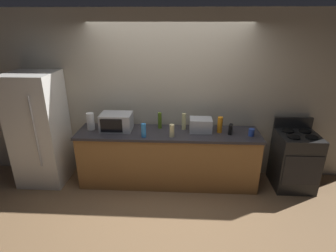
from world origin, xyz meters
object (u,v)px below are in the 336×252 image
bottle_hand_soap (172,131)px  bottle_dish_soap (220,125)px  refrigerator (40,129)px  bottle_vinegar (184,121)px  paper_towel_roll (91,121)px  bottle_olive_oil (160,121)px  toaster_oven (201,125)px  cordless_phone (231,129)px  bottle_spray_cleaner (144,130)px  mug_blue (251,132)px  stove_range (294,160)px  microwave (116,122)px

bottle_hand_soap → bottle_dish_soap: (0.73, 0.21, 0.03)m
refrigerator → bottle_vinegar: 2.30m
paper_towel_roll → bottle_olive_oil: 1.09m
bottle_dish_soap → toaster_oven: bearing=175.0°
cordless_phone → bottle_spray_cleaner: bearing=-153.3°
bottle_hand_soap → mug_blue: (1.19, 0.09, -0.04)m
refrigerator → toaster_oven: refrigerator is taller
toaster_oven → bottle_dish_soap: 0.29m
cordless_phone → bottle_dish_soap: size_ratio=0.60×
refrigerator → mug_blue: size_ratio=16.59×
toaster_oven → mug_blue: bearing=-10.4°
bottle_spray_cleaner → bottle_vinegar: bearing=29.4°
paper_towel_roll → toaster_oven: bearing=0.3°
stove_range → cordless_phone: size_ratio=7.20×
stove_range → bottle_dish_soap: bearing=178.3°
microwave → bottle_vinegar: bearing=4.5°
bottle_olive_oil → paper_towel_roll: bearing=-174.5°
refrigerator → paper_towel_roll: bearing=3.5°
bottle_hand_soap → bottle_olive_oil: bearing=122.2°
mug_blue → bottle_spray_cleaner: bearing=-175.5°
bottle_dish_soap → mug_blue: size_ratio=2.29×
paper_towel_roll → bottle_vinegar: bearing=3.1°
bottle_hand_soap → bottle_olive_oil: size_ratio=0.74×
refrigerator → microwave: size_ratio=3.75×
bottle_vinegar → mug_blue: (1.01, -0.21, -0.08)m
paper_towel_roll → mug_blue: (2.48, -0.13, -0.08)m
bottle_hand_soap → bottle_spray_cleaner: size_ratio=0.93×
refrigerator → bottle_olive_oil: 1.92m
refrigerator → mug_blue: refrigerator is taller
paper_towel_roll → bottle_olive_oil: (1.09, 0.11, -0.01)m
refrigerator → bottle_olive_oil: size_ratio=6.94×
stove_range → cordless_phone: bearing=-178.8°
refrigerator → bottle_dish_soap: (2.85, 0.03, 0.12)m
paper_towel_roll → mug_blue: size_ratio=2.49×
cordless_phone → toaster_oven: bearing=-171.6°
paper_towel_roll → bottle_vinegar: paper_towel_roll is taller
bottle_olive_oil → toaster_oven: bearing=-8.4°
bottle_hand_soap → bottle_spray_cleaner: 0.42m
bottle_hand_soap → microwave: bearing=166.0°
stove_range → bottle_hand_soap: 2.01m
bottle_olive_oil → stove_range: bearing=-4.2°
cordless_phone → paper_towel_roll: bearing=-163.2°
refrigerator → microwave: refrigerator is taller
bottle_vinegar → bottle_dish_soap: bearing=-9.8°
toaster_oven → bottle_hand_soap: toaster_oven is taller
paper_towel_roll → cordless_phone: bearing=-1.9°
bottle_olive_oil → cordless_phone: bearing=-9.2°
paper_towel_roll → bottle_spray_cleaner: bearing=-16.2°
paper_towel_roll → bottle_olive_oil: bearing=5.5°
bottle_olive_oil → bottle_dish_soap: size_ratio=1.05×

